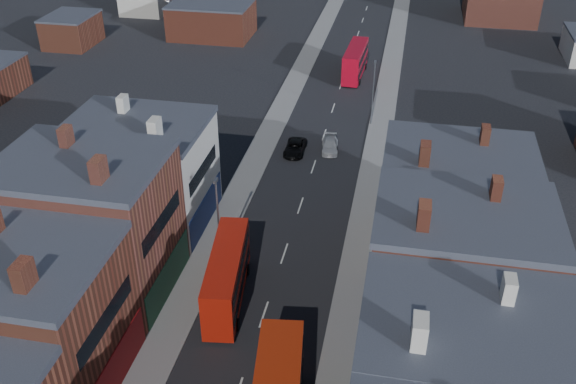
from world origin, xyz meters
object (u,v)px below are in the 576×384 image
at_px(car_2, 295,148).
at_px(car_3, 330,145).
at_px(bus_2, 355,61).
at_px(ped_3, 366,300).
at_px(bus_0, 227,276).

distance_m(car_2, car_3, 4.04).
relative_size(bus_2, car_2, 2.18).
xyz_separation_m(bus_2, car_2, (-4.09, -24.90, -1.70)).
relative_size(bus_2, ped_3, 6.48).
bearing_deg(car_3, bus_2, 82.06).
distance_m(bus_2, ped_3, 50.03).
xyz_separation_m(bus_0, car_3, (4.39, 27.08, -1.77)).
xyz_separation_m(car_2, car_3, (3.79, 1.40, -0.02)).
height_order(car_2, ped_3, ped_3).
xyz_separation_m(bus_2, car_3, (-0.30, -23.51, -1.72)).
bearing_deg(car_2, ped_3, -68.43).
bearing_deg(car_2, bus_0, -92.37).
height_order(bus_0, ped_3, bus_0).
height_order(car_3, ped_3, ped_3).
xyz_separation_m(bus_0, car_2, (0.60, 25.68, -1.75)).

